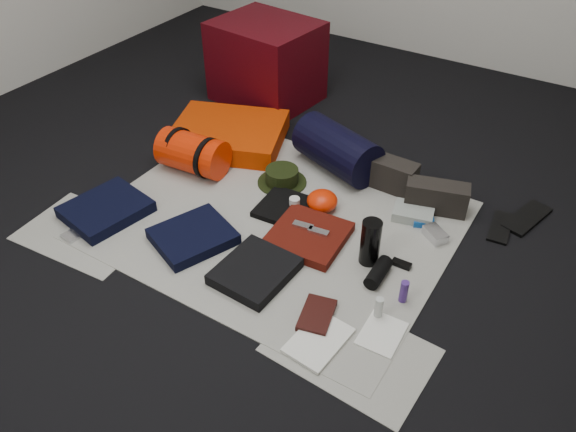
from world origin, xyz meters
The scene contains 37 objects.
floor centered at (0.00, 0.00, -0.01)m, with size 4.50×4.50×0.02m, color black.
newspaper_mat centered at (0.00, 0.00, 0.00)m, with size 1.60×1.30×0.01m, color beige.
newspaper_sheet_front_left centered at (-0.70, -0.55, 0.00)m, with size 0.58×0.40×0.00m, color beige.
newspaper_sheet_front_right centered at (0.65, -0.50, 0.00)m, with size 0.58×0.40×0.00m, color beige.
red_cabinet centered at (-0.74, 1.03, 0.25)m, with size 0.60×0.50×0.50m, color #45050C.
sleeping_pad centered at (-0.61, 0.45, 0.06)m, with size 0.61×0.50×0.11m, color #C73302.
stuff_sack centered at (-0.60, 0.12, 0.11)m, with size 0.21×0.21×0.35m, color red.
sack_strap_left centered at (-0.70, 0.12, 0.11)m, with size 0.22×0.22×0.03m, color black.
sack_strap_right centered at (-0.50, 0.12, 0.11)m, with size 0.22×0.22×0.03m, color black.
navy_duffel centered at (0.04, 0.53, 0.13)m, with size 0.24×0.24×0.46m, color black.
boonie_brim centered at (-0.14, 0.27, 0.01)m, with size 0.26×0.26×0.01m, color black.
boonie_crown centered at (-0.14, 0.27, 0.05)m, with size 0.17×0.17×0.07m, color black.
hiking_boot_left centered at (0.32, 0.53, 0.08)m, with size 0.31×0.12×0.16m, color black.
hiking_boot_right centered at (0.61, 0.47, 0.08)m, with size 0.29×0.11×0.15m, color black.
flip_flop_left centered at (0.92, 0.51, 0.01)m, with size 0.09×0.24×0.01m, color black.
flip_flop_right centered at (1.01, 0.64, 0.01)m, with size 0.11×0.29×0.02m, color black.
trousers_navy_a centered at (-0.71, -0.40, 0.03)m, with size 0.32×0.36×0.06m, color black.
trousers_navy_b centered at (-0.23, -0.33, 0.03)m, with size 0.29×0.33×0.05m, color black.
trousers_charcoal centered at (0.13, -0.37, 0.03)m, with size 0.28×0.32×0.05m, color black.
black_tshirt centered at (0.01, 0.08, 0.02)m, with size 0.27×0.26×0.03m, color black.
red_shirt centered at (0.20, -0.05, 0.03)m, with size 0.32×0.32×0.04m, color #4D1008.
orange_stuff_sack centered at (0.15, 0.18, 0.05)m, with size 0.15×0.15×0.10m, color red.
first_aid_pouch centered at (0.55, 0.36, 0.03)m, with size 0.19×0.14×0.05m, color gray.
water_bottle centered at (0.50, -0.03, 0.11)m, with size 0.09×0.09×0.22m, color black.
speaker centered at (0.58, -0.11, 0.04)m, with size 0.06×0.06×0.16m, color black.
compact_camera centered at (0.69, 0.27, 0.03)m, with size 0.11×0.07×0.05m, color silver.
cyan_case centered at (0.61, 0.33, 0.02)m, with size 0.09×0.06×0.03m, color #104C9E.
toiletry_purple centered at (0.71, -0.17, 0.06)m, with size 0.03×0.03×0.10m, color #442578.
toiletry_clear centered at (0.67, -0.30, 0.05)m, with size 0.03×0.03×0.10m, color #B4B9B4.
paperback_book centered at (0.47, -0.43, 0.02)m, with size 0.12×0.18×0.03m, color black.
map_booklet centered at (0.53, -0.53, 0.01)m, with size 0.17×0.25×0.01m, color silver.
map_printout centered at (0.72, -0.37, 0.01)m, with size 0.15×0.19×0.01m, color silver.
sunglasses centered at (0.63, 0.02, 0.02)m, with size 0.09×0.03×0.02m, color black.
key_cluster centered at (-0.72, -0.60, 0.01)m, with size 0.08×0.08×0.01m, color silver.
tape_roll centered at (0.03, 0.11, 0.05)m, with size 0.05×0.05×0.04m, color silver.
energy_bar_a centered at (0.16, -0.03, 0.06)m, with size 0.10×0.04×0.01m, color silver.
energy_bar_b centered at (0.24, -0.03, 0.06)m, with size 0.10×0.04×0.01m, color silver.
Camera 1 is at (1.15, -1.73, 1.69)m, focal length 35.00 mm.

